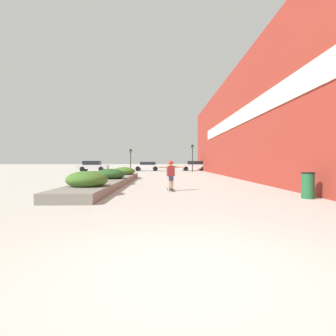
{
  "coord_description": "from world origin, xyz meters",
  "views": [
    {
      "loc": [
        -0.38,
        -3.47,
        1.45
      ],
      "look_at": [
        0.0,
        15.94,
        0.98
      ],
      "focal_mm": 28.0,
      "sensor_mm": 36.0,
      "label": 1
    }
  ],
  "objects_px": {
    "trash_bin": "(308,185)",
    "car_leftmost": "(93,166)",
    "traffic_light_left": "(131,156)",
    "car_center_left": "(147,166)",
    "traffic_light_right": "(192,154)",
    "skateboard": "(171,189)",
    "car_rightmost": "(194,166)",
    "car_center_right": "(229,165)",
    "skateboarder": "(171,172)"
  },
  "relations": [
    {
      "from": "car_center_left",
      "to": "car_rightmost",
      "type": "relative_size",
      "value": 1.0
    },
    {
      "from": "car_rightmost",
      "to": "car_center_right",
      "type": "bearing_deg",
      "value": -79.56
    },
    {
      "from": "skateboard",
      "to": "car_leftmost",
      "type": "bearing_deg",
      "value": 94.96
    },
    {
      "from": "traffic_light_right",
      "to": "car_leftmost",
      "type": "bearing_deg",
      "value": 168.3
    },
    {
      "from": "skateboarder",
      "to": "car_center_right",
      "type": "relative_size",
      "value": 0.34
    },
    {
      "from": "car_center_right",
      "to": "trash_bin",
      "type": "bearing_deg",
      "value": 170.93
    },
    {
      "from": "traffic_light_left",
      "to": "car_center_right",
      "type": "bearing_deg",
      "value": 24.98
    },
    {
      "from": "trash_bin",
      "to": "car_center_left",
      "type": "bearing_deg",
      "value": 104.82
    },
    {
      "from": "car_rightmost",
      "to": "skateboarder",
      "type": "bearing_deg",
      "value": 170.89
    },
    {
      "from": "car_leftmost",
      "to": "skateboarder",
      "type": "bearing_deg",
      "value": 22.42
    },
    {
      "from": "skateboard",
      "to": "trash_bin",
      "type": "bearing_deg",
      "value": -45.15
    },
    {
      "from": "car_rightmost",
      "to": "traffic_light_left",
      "type": "relative_size",
      "value": 1.37
    },
    {
      "from": "car_leftmost",
      "to": "car_center_left",
      "type": "bearing_deg",
      "value": 102.4
    },
    {
      "from": "skateboarder",
      "to": "trash_bin",
      "type": "bearing_deg",
      "value": -45.15
    },
    {
      "from": "skateboard",
      "to": "traffic_light_left",
      "type": "bearing_deg",
      "value": 84.38
    },
    {
      "from": "trash_bin",
      "to": "car_center_left",
      "type": "distance_m",
      "value": 31.91
    },
    {
      "from": "skateboarder",
      "to": "skateboard",
      "type": "bearing_deg",
      "value": -107.6
    },
    {
      "from": "car_rightmost",
      "to": "car_leftmost",
      "type": "bearing_deg",
      "value": 99.46
    },
    {
      "from": "skateboard",
      "to": "car_leftmost",
      "type": "distance_m",
      "value": 28.46
    },
    {
      "from": "skateboard",
      "to": "car_rightmost",
      "type": "relative_size",
      "value": 0.18
    },
    {
      "from": "car_leftmost",
      "to": "car_center_left",
      "type": "relative_size",
      "value": 1.02
    },
    {
      "from": "car_center_left",
      "to": "car_leftmost",
      "type": "bearing_deg",
      "value": 102.4
    },
    {
      "from": "trash_bin",
      "to": "traffic_light_left",
      "type": "bearing_deg",
      "value": 111.52
    },
    {
      "from": "car_center_left",
      "to": "traffic_light_left",
      "type": "distance_m",
      "value": 5.75
    },
    {
      "from": "car_leftmost",
      "to": "traffic_light_right",
      "type": "height_order",
      "value": "traffic_light_right"
    },
    {
      "from": "car_leftmost",
      "to": "car_rightmost",
      "type": "distance_m",
      "value": 15.7
    },
    {
      "from": "skateboard",
      "to": "car_leftmost",
      "type": "relative_size",
      "value": 0.18
    },
    {
      "from": "skateboard",
      "to": "traffic_light_right",
      "type": "bearing_deg",
      "value": 63.46
    },
    {
      "from": "skateboarder",
      "to": "trash_bin",
      "type": "xyz_separation_m",
      "value": [
        5.32,
        -2.79,
        -0.43
      ]
    },
    {
      "from": "skateboard",
      "to": "traffic_light_left",
      "type": "height_order",
      "value": "traffic_light_left"
    },
    {
      "from": "trash_bin",
      "to": "car_leftmost",
      "type": "height_order",
      "value": "car_leftmost"
    },
    {
      "from": "trash_bin",
      "to": "traffic_light_left",
      "type": "height_order",
      "value": "traffic_light_left"
    },
    {
      "from": "car_center_right",
      "to": "car_leftmost",
      "type": "bearing_deg",
      "value": 99.73
    },
    {
      "from": "car_center_left",
      "to": "traffic_light_left",
      "type": "xyz_separation_m",
      "value": [
        -1.94,
        -5.23,
        1.41
      ]
    },
    {
      "from": "traffic_light_left",
      "to": "car_leftmost",
      "type": "bearing_deg",
      "value": 150.22
    },
    {
      "from": "car_center_right",
      "to": "traffic_light_left",
      "type": "xyz_separation_m",
      "value": [
        -15.33,
        -7.14,
        1.36
      ]
    },
    {
      "from": "trash_bin",
      "to": "car_center_left",
      "type": "relative_size",
      "value": 0.24
    },
    {
      "from": "skateboarder",
      "to": "traffic_light_left",
      "type": "xyz_separation_m",
      "value": [
        -4.79,
        22.83,
        1.23
      ]
    },
    {
      "from": "car_rightmost",
      "to": "traffic_light_left",
      "type": "xyz_separation_m",
      "value": [
        -9.42,
        -6.05,
        1.36
      ]
    },
    {
      "from": "car_rightmost",
      "to": "car_center_left",
      "type": "bearing_deg",
      "value": 96.27
    },
    {
      "from": "skateboarder",
      "to": "car_leftmost",
      "type": "height_order",
      "value": "car_leftmost"
    },
    {
      "from": "skateboarder",
      "to": "traffic_light_left",
      "type": "distance_m",
      "value": 23.36
    },
    {
      "from": "traffic_light_right",
      "to": "trash_bin",
      "type": "bearing_deg",
      "value": -86.5
    },
    {
      "from": "trash_bin",
      "to": "traffic_light_left",
      "type": "xyz_separation_m",
      "value": [
        -10.1,
        25.62,
        1.66
      ]
    },
    {
      "from": "skateboarder",
      "to": "car_rightmost",
      "type": "bearing_deg",
      "value": 63.42
    },
    {
      "from": "skateboard",
      "to": "car_leftmost",
      "type": "height_order",
      "value": "car_leftmost"
    },
    {
      "from": "car_center_left",
      "to": "traffic_light_left",
      "type": "relative_size",
      "value": 1.36
    },
    {
      "from": "car_rightmost",
      "to": "trash_bin",
      "type": "bearing_deg",
      "value": -178.77
    },
    {
      "from": "car_center_right",
      "to": "car_rightmost",
      "type": "relative_size",
      "value": 0.95
    },
    {
      "from": "skateboarder",
      "to": "trash_bin",
      "type": "relative_size",
      "value": 1.37
    }
  ]
}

